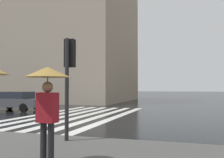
{
  "coord_description": "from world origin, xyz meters",
  "views": [
    {
      "loc": [
        -10.67,
        -4.84,
        1.71
      ],
      "look_at": [
        2.66,
        -0.58,
        2.17
      ],
      "focal_mm": 41.74,
      "sensor_mm": 36.0,
      "label": 1
    }
  ],
  "objects": [
    {
      "name": "ground_plane",
      "position": [
        0.0,
        0.0,
        0.0
      ],
      "size": [
        220.0,
        220.0,
        0.0
      ],
      "primitive_type": "plane",
      "color": "black"
    },
    {
      "name": "haussmann_block_mid",
      "position": [
        19.81,
        14.13,
        9.59
      ],
      "size": [
        14.61,
        21.84,
        19.59
      ],
      "color": "tan",
      "rests_on": "ground_plane"
    },
    {
      "name": "traffic_signal_post",
      "position": [
        -3.62,
        -1.22,
        2.34
      ],
      "size": [
        0.44,
        0.3,
        3.03
      ],
      "color": "#232326",
      "rests_on": "sidewalk_pavement"
    },
    {
      "name": "pedestrian_in_red_jacket",
      "position": [
        -6.08,
        -2.01,
        1.71
      ],
      "size": [
        0.92,
        0.92,
        1.98
      ],
      "color": "maroon",
      "rests_on": "sidewalk_pavement"
    },
    {
      "name": "car_dark_grey",
      "position": [
        5.5,
        7.8,
        0.76
      ],
      "size": [
        1.85,
        4.1,
        1.41
      ],
      "color": "#4C4C51",
      "rests_on": "ground_plane"
    },
    {
      "name": "zebra_crossing",
      "position": [
        4.0,
        2.06,
        0.0
      ],
      "size": [
        13.0,
        5.5,
        0.01
      ],
      "color": "silver",
      "rests_on": "ground_plane"
    }
  ]
}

